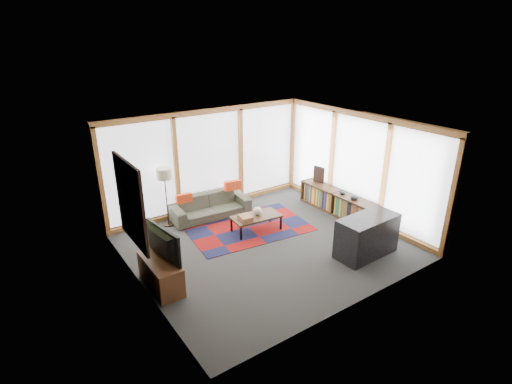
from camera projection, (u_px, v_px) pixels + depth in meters
ground at (266, 244)px, 8.67m from camera, size 5.50×5.50×0.00m
room_envelope at (270, 166)px, 8.79m from camera, size 5.52×5.02×2.62m
rug at (248, 227)px, 9.43m from camera, size 2.95×2.09×0.01m
sofa at (210, 206)px, 9.89m from camera, size 2.01×0.91×0.57m
pillow_left at (184, 198)px, 9.34m from camera, size 0.39×0.15×0.21m
pillow_right at (233, 185)px, 10.08m from camera, size 0.44×0.19×0.24m
floor_lamp at (166, 197)px, 9.29m from camera, size 0.36×0.36×1.43m
coffee_table at (256, 223)px, 9.22m from camera, size 1.17×0.67×0.37m
book_stack at (245, 218)px, 8.93m from camera, size 0.28×0.34×0.11m
vase at (258, 211)px, 9.19m from camera, size 0.25×0.25×0.18m
bookshelf at (337, 202)px, 10.09m from camera, size 0.42×2.32×0.58m
bowl_a at (354, 197)px, 9.51m from camera, size 0.21×0.21×0.10m
bowl_b at (343, 193)px, 9.81m from camera, size 0.17×0.17×0.08m
shelf_picture at (319, 174)px, 10.54m from camera, size 0.09×0.33×0.43m
tv_console at (161, 274)px, 7.14m from camera, size 0.46×1.10×0.55m
television at (158, 245)px, 6.96m from camera, size 0.28×1.05×0.60m
bar_counter at (367, 236)px, 8.15m from camera, size 1.35×0.66×0.84m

